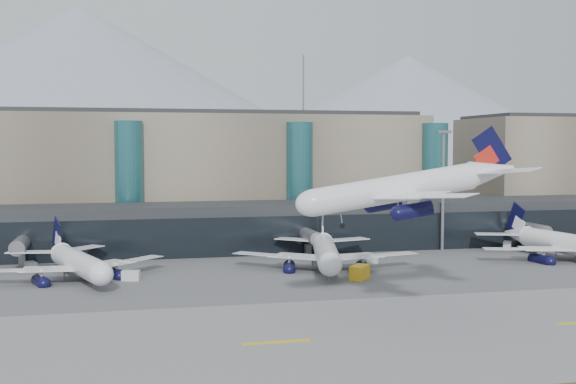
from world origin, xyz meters
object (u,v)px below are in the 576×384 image
at_px(veh_f, 31,267).
at_px(veh_g, 370,259).
at_px(jet_parked_left, 74,254).
at_px(jet_parked_mid, 325,244).
at_px(veh_d, 507,245).
at_px(veh_h, 360,272).
at_px(hero_jet, 416,180).
at_px(lightmast_mid, 443,183).
at_px(jet_parked_right, 557,236).
at_px(veh_a, 131,276).

distance_m(veh_f, veh_g, 61.97).
xyz_separation_m(jet_parked_left, veh_f, (-7.94, 8.74, -3.19)).
height_order(jet_parked_mid, veh_d, jet_parked_mid).
height_order(jet_parked_mid, veh_h, jet_parked_mid).
bearing_deg(veh_h, hero_jet, -143.44).
bearing_deg(veh_f, veh_h, -132.52).
relative_size(lightmast_mid, veh_d, 8.64).
relative_size(jet_parked_right, veh_g, 13.17).
bearing_deg(hero_jet, veh_d, 52.78).
xyz_separation_m(lightmast_mid, veh_f, (-82.76, -7.45, -13.56)).
distance_m(jet_parked_right, veh_f, 100.42).
bearing_deg(hero_jet, veh_g, 81.79).
relative_size(veh_a, veh_d, 0.98).
xyz_separation_m(veh_d, veh_f, (-97.07, -5.45, 0.01)).
distance_m(jet_parked_right, veh_a, 83.02).
xyz_separation_m(lightmast_mid, veh_h, (-28.22, -28.25, -13.24)).
bearing_deg(veh_f, hero_jet, -152.01).
bearing_deg(veh_g, veh_f, -124.76).
bearing_deg(lightmast_mid, hero_jet, -118.61).
relative_size(jet_parked_left, veh_h, 7.79).
bearing_deg(hero_jet, jet_parked_left, 144.14).
distance_m(jet_parked_left, jet_parked_mid, 44.24).
relative_size(jet_parked_left, veh_f, 10.91).
bearing_deg(veh_f, veh_g, -117.00).
bearing_deg(veh_h, jet_parked_mid, 48.88).
relative_size(jet_parked_right, veh_f, 11.74).
relative_size(veh_f, veh_g, 1.12).
distance_m(hero_jet, jet_parked_mid, 39.95).
relative_size(jet_parked_left, veh_a, 11.48).
distance_m(veh_d, veh_f, 97.23).
xyz_separation_m(hero_jet, veh_f, (-53.76, 45.70, -17.01)).
height_order(veh_a, veh_h, veh_h).
bearing_deg(jet_parked_left, jet_parked_right, -108.05).
bearing_deg(veh_g, hero_jet, -40.64).
height_order(veh_a, veh_d, veh_d).
distance_m(lightmast_mid, jet_parked_mid, 35.78).
bearing_deg(hero_jet, lightmast_mid, 64.42).
height_order(veh_a, veh_f, veh_f).
height_order(veh_d, veh_g, veh_d).
relative_size(veh_a, veh_f, 0.95).
xyz_separation_m(jet_parked_right, veh_h, (-45.49, -12.70, -3.22)).
relative_size(lightmast_mid, jet_parked_right, 0.71).
xyz_separation_m(hero_jet, veh_d, (43.31, 51.15, -17.02)).
bearing_deg(jet_parked_left, hero_jet, -147.34).
bearing_deg(veh_d, jet_parked_right, -132.99).
bearing_deg(veh_d, veh_f, 127.93).
bearing_deg(jet_parked_right, veh_d, 4.03).
xyz_separation_m(lightmast_mid, veh_d, (14.32, -2.00, -13.57)).
bearing_deg(jet_parked_left, veh_f, 23.82).
relative_size(lightmast_mid, jet_parked_left, 0.77).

